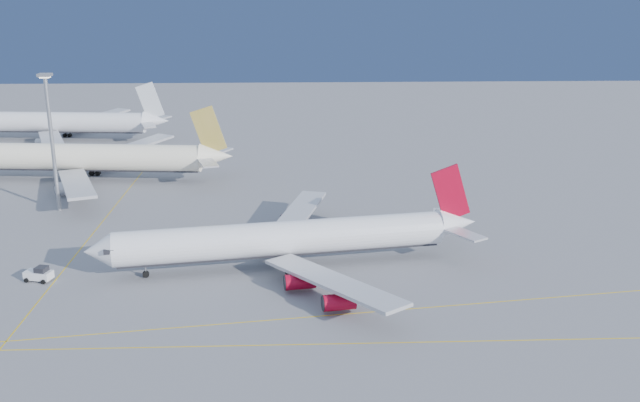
{
  "coord_description": "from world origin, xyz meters",
  "views": [
    {
      "loc": [
        -2.79,
        -96.04,
        43.75
      ],
      "look_at": [
        2.12,
        26.57,
        7.0
      ],
      "focal_mm": 40.0,
      "sensor_mm": 36.0,
      "label": 1
    }
  ],
  "objects": [
    {
      "name": "ground",
      "position": [
        0.0,
        0.0,
        0.0
      ],
      "size": [
        500.0,
        500.0,
        0.0
      ],
      "primitive_type": "plane",
      "color": "slate",
      "rests_on": "ground"
    },
    {
      "name": "airliner_virgin",
      "position": [
        -3.14,
        12.95,
        4.79
      ],
      "size": [
        64.18,
        57.05,
        15.88
      ],
      "rotation": [
        0.0,
        0.0,
        0.17
      ],
      "color": "white",
      "rests_on": "ground"
    },
    {
      "name": "taxiway_lines",
      "position": [
        -14.71,
        6.34,
        0.01
      ],
      "size": [
        118.86,
        140.0,
        0.02
      ],
      "color": "gold",
      "rests_on": "ground"
    },
    {
      "name": "airliner_etihad",
      "position": [
        -50.84,
        69.44,
        5.51
      ],
      "size": [
        69.36,
        63.78,
        18.09
      ],
      "rotation": [
        0.0,
        0.0,
        -0.1
      ],
      "color": "white",
      "rests_on": "ground"
    },
    {
      "name": "pushback_tug",
      "position": [
        -42.37,
        8.42,
        1.08
      ],
      "size": [
        4.55,
        3.38,
        2.34
      ],
      "rotation": [
        0.0,
        0.0,
        -0.25
      ],
      "color": "white",
      "rests_on": "ground"
    },
    {
      "name": "airliner_third",
      "position": [
        -71.47,
        116.96,
        5.32
      ],
      "size": [
        65.54,
        60.18,
        17.57
      ],
      "rotation": [
        0.0,
        0.0,
        -0.09
      ],
      "color": "white",
      "rests_on": "ground"
    },
    {
      "name": "light_mast",
      "position": [
        -50.66,
        45.35,
        16.45
      ],
      "size": [
        2.41,
        2.41,
        27.87
      ],
      "color": "gray",
      "rests_on": "ground"
    }
  ]
}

